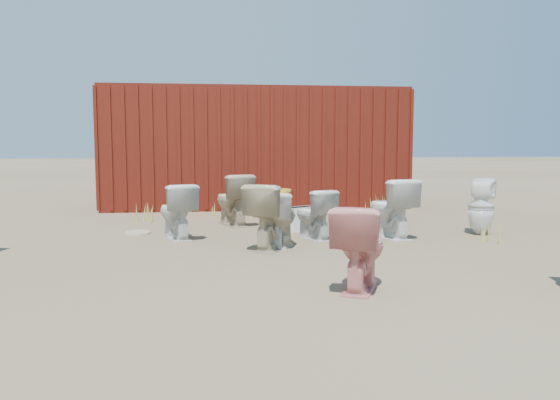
{
  "coord_description": "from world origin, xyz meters",
  "views": [
    {
      "loc": [
        -0.83,
        -6.4,
        1.25
      ],
      "look_at": [
        0.0,
        0.6,
        0.55
      ],
      "focal_mm": 35.0,
      "sensor_mm": 36.0,
      "label": 1
    }
  ],
  "objects": [
    {
      "name": "ground",
      "position": [
        0.0,
        0.0,
        0.0
      ],
      "size": [
        100.0,
        100.0,
        0.0
      ],
      "primitive_type": "plane",
      "color": "brown",
      "rests_on": "ground"
    },
    {
      "name": "shipping_container",
      "position": [
        0.0,
        5.2,
        1.2
      ],
      "size": [
        6.0,
        2.4,
        2.4
      ],
      "primitive_type": "cube",
      "color": "#50150D",
      "rests_on": "ground"
    },
    {
      "name": "toilet_front_a",
      "position": [
        -1.36,
        0.98,
        0.38
      ],
      "size": [
        0.66,
        0.84,
        0.75
      ],
      "primitive_type": "imported",
      "rotation": [
        0.0,
        0.0,
        3.51
      ],
      "color": "white",
      "rests_on": "ground"
    },
    {
      "name": "toilet_front_pink",
      "position": [
        0.41,
        -1.83,
        0.37
      ],
      "size": [
        0.69,
        0.84,
        0.75
      ],
      "primitive_type": "imported",
      "rotation": [
        0.0,
        0.0,
        2.71
      ],
      "color": "pink",
      "rests_on": "ground"
    },
    {
      "name": "toilet_front_c",
      "position": [
        0.47,
        0.75,
        0.34
      ],
      "size": [
        0.61,
        0.76,
        0.67
      ],
      "primitive_type": "imported",
      "rotation": [
        0.0,
        0.0,
        3.54
      ],
      "color": "silver",
      "rests_on": "ground"
    },
    {
      "name": "toilet_front_e",
      "position": [
        1.53,
        0.74,
        0.41
      ],
      "size": [
        0.64,
        0.89,
        0.81
      ],
      "primitive_type": "imported",
      "rotation": [
        0.0,
        0.0,
        3.4
      ],
      "color": "white",
      "rests_on": "ground"
    },
    {
      "name": "toilet_back_beige_left",
      "position": [
        -0.57,
        2.16,
        0.41
      ],
      "size": [
        0.71,
        0.91,
        0.81
      ],
      "primitive_type": "imported",
      "rotation": [
        0.0,
        0.0,
        3.51
      ],
      "color": "tan",
      "rests_on": "ground"
    },
    {
      "name": "toilet_back_beige_right",
      "position": [
        -0.14,
        0.12,
        0.4
      ],
      "size": [
        0.81,
        0.9,
        0.8
      ],
      "primitive_type": "imported",
      "rotation": [
        0.0,
        0.0,
        2.55
      ],
      "color": "#BEAE8B",
      "rests_on": "ground"
    },
    {
      "name": "toilet_back_yellowlid",
      "position": [
        -0.07,
        0.29,
        0.34
      ],
      "size": [
        0.49,
        0.73,
        0.69
      ],
      "primitive_type": "imported",
      "rotation": [
        0.0,
        0.0,
        2.98
      ],
      "color": "white",
      "rests_on": "ground"
    },
    {
      "name": "toilet_back_e",
      "position": [
        2.89,
        0.85,
        0.4
      ],
      "size": [
        0.51,
        0.51,
        0.8
      ],
      "primitive_type": "imported",
      "rotation": [
        0.0,
        0.0,
        2.52
      ],
      "color": "white",
      "rests_on": "ground"
    },
    {
      "name": "yellow_lid",
      "position": [
        -0.07,
        0.29,
        0.7
      ],
      "size": [
        0.35,
        0.44,
        0.02
      ],
      "primitive_type": "ellipsoid",
      "color": "gold",
      "rests_on": "toilet_back_yellowlid"
    },
    {
      "name": "loose_tank",
      "position": [
        0.43,
        1.54,
        0.17
      ],
      "size": [
        0.53,
        0.43,
        0.35
      ],
      "primitive_type": "cube",
      "rotation": [
        0.0,
        0.0,
        0.56
      ],
      "color": "white",
      "rests_on": "ground"
    },
    {
      "name": "loose_lid_near",
      "position": [
        0.58,
        2.46,
        0.01
      ],
      "size": [
        0.48,
        0.57,
        0.02
      ],
      "primitive_type": "ellipsoid",
      "rotation": [
        0.0,
        0.0,
        0.22
      ],
      "color": "#BEB189",
      "rests_on": "ground"
    },
    {
      "name": "loose_lid_far",
      "position": [
        -1.95,
        1.5,
        0.01
      ],
      "size": [
        0.44,
        0.52,
        0.02
      ],
      "primitive_type": "ellipsoid",
      "rotation": [
        0.0,
        0.0,
        0.18
      ],
      "color": "#BFB08A",
      "rests_on": "ground"
    },
    {
      "name": "weed_clump_a",
      "position": [
        -1.99,
        2.73,
        0.14
      ],
      "size": [
        0.36,
        0.36,
        0.28
      ],
      "primitive_type": "cone",
      "color": "#A4A341",
      "rests_on": "ground"
    },
    {
      "name": "weed_clump_b",
      "position": [
        0.24,
        2.83,
        0.14
      ],
      "size": [
        0.32,
        0.32,
        0.29
      ],
      "primitive_type": "cone",
      "color": "#A4A341",
      "rests_on": "ground"
    },
    {
      "name": "weed_clump_c",
      "position": [
        1.96,
        2.88,
        0.17
      ],
      "size": [
        0.36,
        0.36,
        0.35
      ],
      "primitive_type": "cone",
      "color": "#A4A341",
      "rests_on": "ground"
    },
    {
      "name": "weed_clump_d",
      "position": [
        -0.79,
        3.39,
        0.14
      ],
      "size": [
        0.3,
        0.3,
        0.27
      ],
      "primitive_type": "cone",
      "color": "#A4A341",
      "rests_on": "ground"
    },
    {
      "name": "weed_clump_e",
      "position": [
        1.27,
        3.5,
        0.16
      ],
      "size": [
        0.34,
        0.34,
        0.33
      ],
      "primitive_type": "cone",
      "color": "#A4A341",
      "rests_on": "ground"
    },
    {
      "name": "weed_clump_f",
      "position": [
        2.66,
        0.23,
        0.14
      ],
      "size": [
        0.28,
        0.28,
        0.27
      ],
      "primitive_type": "cone",
      "color": "#A4A341",
      "rests_on": "ground"
    }
  ]
}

